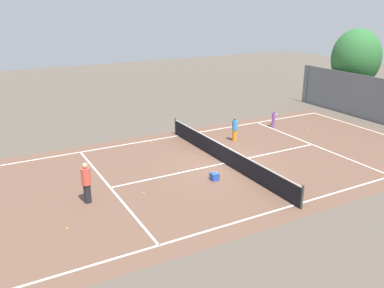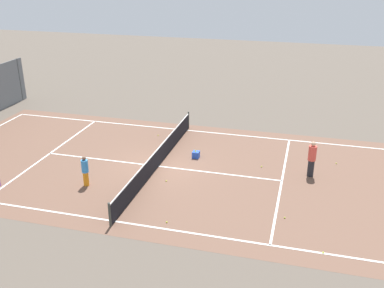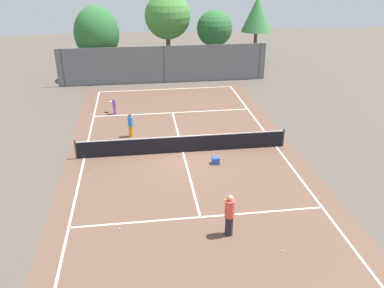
{
  "view_description": "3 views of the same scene",
  "coord_description": "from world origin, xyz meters",
  "px_view_note": "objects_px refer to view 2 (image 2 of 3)",
  "views": [
    {
      "loc": [
        17.14,
        -11.45,
        8.27
      ],
      "look_at": [
        -1.35,
        -1.27,
        0.91
      ],
      "focal_mm": 38.22,
      "sensor_mm": 36.0,
      "label": 1
    },
    {
      "loc": [
        -19.92,
        -7.22,
        10.06
      ],
      "look_at": [
        1.11,
        -1.53,
        0.99
      ],
      "focal_mm": 41.68,
      "sensor_mm": 36.0,
      "label": 2
    },
    {
      "loc": [
        -2.32,
        -20.67,
        10.23
      ],
      "look_at": [
        0.36,
        -1.17,
        1.03
      ],
      "focal_mm": 38.03,
      "sensor_mm": 36.0,
      "label": 3
    }
  ],
  "objects_px": {
    "tennis_ball_5": "(323,253)",
    "ball_crate": "(196,155)",
    "player_2": "(312,159)",
    "tennis_ball_9": "(158,135)",
    "tennis_ball_0": "(285,218)",
    "tennis_ball_4": "(166,181)",
    "tennis_ball_1": "(262,167)",
    "player_0": "(85,171)",
    "tennis_ball_2": "(167,222)",
    "tennis_ball_10": "(137,182)",
    "tennis_ball_6": "(336,163)",
    "tennis_ball_3": "(129,183)"
  },
  "relations": [
    {
      "from": "tennis_ball_5",
      "to": "ball_crate",
      "type": "bearing_deg",
      "value": 43.48
    },
    {
      "from": "player_2",
      "to": "tennis_ball_9",
      "type": "bearing_deg",
      "value": 70.92
    },
    {
      "from": "tennis_ball_0",
      "to": "tennis_ball_4",
      "type": "xyz_separation_m",
      "value": [
        1.88,
        5.85,
        0.0
      ]
    },
    {
      "from": "tennis_ball_1",
      "to": "player_0",
      "type": "bearing_deg",
      "value": 118.12
    },
    {
      "from": "tennis_ball_0",
      "to": "tennis_ball_4",
      "type": "relative_size",
      "value": 1.0
    },
    {
      "from": "tennis_ball_2",
      "to": "tennis_ball_5",
      "type": "bearing_deg",
      "value": -94.12
    },
    {
      "from": "ball_crate",
      "to": "tennis_ball_10",
      "type": "relative_size",
      "value": 6.45
    },
    {
      "from": "tennis_ball_9",
      "to": "tennis_ball_10",
      "type": "bearing_deg",
      "value": -170.53
    },
    {
      "from": "tennis_ball_4",
      "to": "tennis_ball_6",
      "type": "relative_size",
      "value": 1.0
    },
    {
      "from": "tennis_ball_4",
      "to": "tennis_ball_5",
      "type": "xyz_separation_m",
      "value": [
        -3.95,
        -7.4,
        0.0
      ]
    },
    {
      "from": "player_2",
      "to": "tennis_ball_2",
      "type": "height_order",
      "value": "player_2"
    },
    {
      "from": "player_2",
      "to": "tennis_ball_5",
      "type": "bearing_deg",
      "value": -174.44
    },
    {
      "from": "tennis_ball_10",
      "to": "tennis_ball_0",
      "type": "bearing_deg",
      "value": -101.2
    },
    {
      "from": "tennis_ball_1",
      "to": "tennis_ball_9",
      "type": "distance_m",
      "value": 7.25
    },
    {
      "from": "tennis_ball_1",
      "to": "tennis_ball_3",
      "type": "distance_m",
      "value": 6.95
    },
    {
      "from": "player_0",
      "to": "tennis_ball_1",
      "type": "bearing_deg",
      "value": -61.88
    },
    {
      "from": "tennis_ball_5",
      "to": "tennis_ball_9",
      "type": "height_order",
      "value": "same"
    },
    {
      "from": "tennis_ball_10",
      "to": "tennis_ball_1",
      "type": "bearing_deg",
      "value": -59.79
    },
    {
      "from": "player_0",
      "to": "tennis_ball_2",
      "type": "distance_m",
      "value": 5.26
    },
    {
      "from": "player_0",
      "to": "tennis_ball_2",
      "type": "xyz_separation_m",
      "value": [
        -2.13,
        -4.75,
        -0.75
      ]
    },
    {
      "from": "player_2",
      "to": "tennis_ball_0",
      "type": "relative_size",
      "value": 27.96
    },
    {
      "from": "tennis_ball_0",
      "to": "tennis_ball_5",
      "type": "height_order",
      "value": "same"
    },
    {
      "from": "player_0",
      "to": "tennis_ball_4",
      "type": "distance_m",
      "value": 3.89
    },
    {
      "from": "tennis_ball_1",
      "to": "tennis_ball_4",
      "type": "distance_m",
      "value": 5.16
    },
    {
      "from": "tennis_ball_0",
      "to": "tennis_ball_3",
      "type": "height_order",
      "value": "same"
    },
    {
      "from": "tennis_ball_2",
      "to": "tennis_ball_9",
      "type": "xyz_separation_m",
      "value": [
        9.15,
        3.55,
        0.0
      ]
    },
    {
      "from": "tennis_ball_1",
      "to": "tennis_ball_2",
      "type": "bearing_deg",
      "value": 153.74
    },
    {
      "from": "tennis_ball_5",
      "to": "tennis_ball_9",
      "type": "relative_size",
      "value": 1.0
    },
    {
      "from": "tennis_ball_0",
      "to": "tennis_ball_1",
      "type": "distance_m",
      "value": 4.97
    },
    {
      "from": "tennis_ball_2",
      "to": "tennis_ball_6",
      "type": "xyz_separation_m",
      "value": [
        7.79,
        -6.91,
        0.0
      ]
    },
    {
      "from": "tennis_ball_6",
      "to": "ball_crate",
      "type": "bearing_deg",
      "value": 98.93
    },
    {
      "from": "tennis_ball_1",
      "to": "tennis_ball_2",
      "type": "xyz_separation_m",
      "value": [
        -6.34,
        3.13,
        0.0
      ]
    },
    {
      "from": "tennis_ball_2",
      "to": "tennis_ball_3",
      "type": "bearing_deg",
      "value": 45.47
    },
    {
      "from": "tennis_ball_0",
      "to": "tennis_ball_10",
      "type": "relative_size",
      "value": 1.0
    },
    {
      "from": "ball_crate",
      "to": "tennis_ball_9",
      "type": "bearing_deg",
      "value": 50.51
    },
    {
      "from": "tennis_ball_0",
      "to": "tennis_ball_1",
      "type": "bearing_deg",
      "value": 18.1
    },
    {
      "from": "player_0",
      "to": "tennis_ball_4",
      "type": "xyz_separation_m",
      "value": [
        1.37,
        -3.57,
        -0.75
      ]
    },
    {
      "from": "tennis_ball_3",
      "to": "tennis_ball_9",
      "type": "xyz_separation_m",
      "value": [
        6.33,
        0.69,
        0.0
      ]
    },
    {
      "from": "player_2",
      "to": "tennis_ball_10",
      "type": "xyz_separation_m",
      "value": [
        -2.95,
        8.13,
        -0.91
      ]
    },
    {
      "from": "tennis_ball_0",
      "to": "tennis_ball_6",
      "type": "relative_size",
      "value": 1.0
    },
    {
      "from": "tennis_ball_2",
      "to": "tennis_ball_10",
      "type": "xyz_separation_m",
      "value": [
        3.04,
        2.54,
        0.0
      ]
    },
    {
      "from": "player_2",
      "to": "player_0",
      "type": "bearing_deg",
      "value": 110.45
    },
    {
      "from": "player_2",
      "to": "tennis_ball_10",
      "type": "height_order",
      "value": "player_2"
    },
    {
      "from": "tennis_ball_4",
      "to": "player_2",
      "type": "bearing_deg",
      "value": -69.82
    },
    {
      "from": "player_2",
      "to": "tennis_ball_4",
      "type": "relative_size",
      "value": 27.96
    },
    {
      "from": "tennis_ball_2",
      "to": "tennis_ball_5",
      "type": "relative_size",
      "value": 1.0
    },
    {
      "from": "tennis_ball_6",
      "to": "tennis_ball_9",
      "type": "relative_size",
      "value": 1.0
    },
    {
      "from": "player_2",
      "to": "tennis_ball_2",
      "type": "relative_size",
      "value": 27.96
    },
    {
      "from": "tennis_ball_4",
      "to": "tennis_ball_6",
      "type": "bearing_deg",
      "value": -62.05
    },
    {
      "from": "tennis_ball_5",
      "to": "tennis_ball_6",
      "type": "distance_m",
      "value": 8.27
    }
  ]
}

